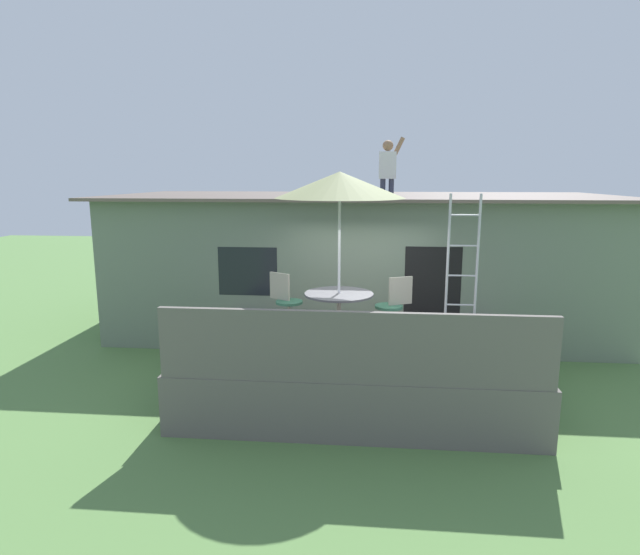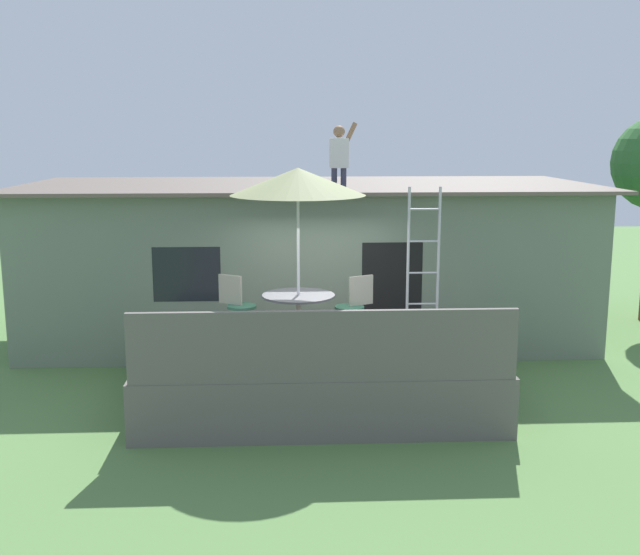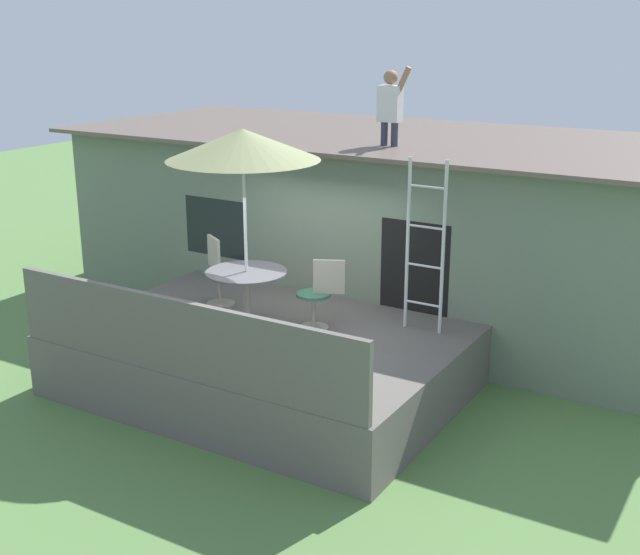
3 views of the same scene
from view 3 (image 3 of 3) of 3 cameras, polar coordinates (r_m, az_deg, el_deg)
The scene contains 10 objects.
ground_plane at distance 10.95m, azimuth -3.59°, elevation -7.49°, with size 40.00×40.00×0.00m, color #567F42.
house at distance 13.43m, azimuth 5.00°, elevation 3.71°, with size 10.50×4.50×2.89m.
deck at distance 10.79m, azimuth -3.63°, elevation -5.56°, with size 4.88×3.53×0.80m, color #605B56.
deck_railing at distance 9.22m, azimuth -9.77°, elevation -4.16°, with size 4.78×0.08×0.90m, color #605B56.
patio_table at distance 10.56m, azimuth -5.07°, elevation -0.40°, with size 1.04×1.04×0.74m.
patio_umbrella at distance 10.17m, azimuth -5.33°, elevation 9.10°, with size 1.90×1.90×2.54m.
step_ladder at distance 10.35m, azimuth 7.26°, elevation 2.13°, with size 0.52×0.04×2.20m.
person_figure at distance 11.84m, azimuth 4.90°, elevation 11.94°, with size 0.47×0.20×1.11m.
patio_chair_left at distance 11.55m, azimuth -7.07°, elevation 0.41°, with size 0.57×0.45×0.92m.
patio_chair_right at distance 10.49m, azimuth -0.07°, elevation -1.20°, with size 0.59×0.44×0.92m.
Camera 3 is at (5.68, -8.17, 4.57)m, focal length 46.41 mm.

